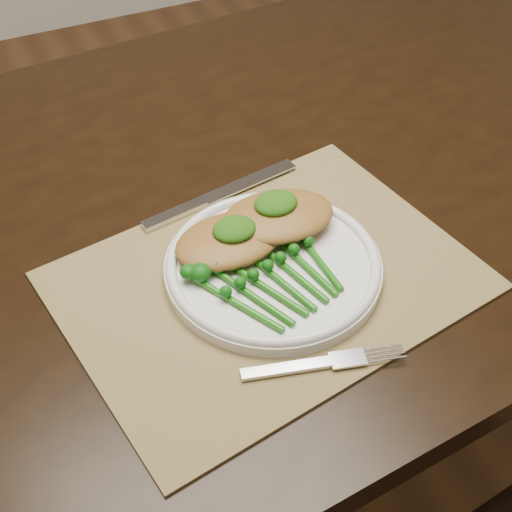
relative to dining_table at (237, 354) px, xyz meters
name	(u,v)px	position (x,y,z in m)	size (l,w,h in m)	color
floor	(257,419)	(0.08, 0.09, -0.38)	(4.00, 4.00, 0.00)	brown
dining_table	(237,354)	(0.00, 0.00, 0.00)	(1.67, 1.03, 0.75)	black
placemat	(268,281)	(-0.04, -0.18, 0.37)	(0.46, 0.34, 0.00)	olive
dinner_plate	(273,265)	(-0.02, -0.18, 0.39)	(0.26, 0.26, 0.02)	white
knife	(207,200)	(-0.05, -0.03, 0.38)	(0.23, 0.06, 0.01)	silver
fork	(334,361)	(-0.03, -0.32, 0.38)	(0.18, 0.06, 0.01)	silver
chicken_fillet_left	(230,240)	(-0.06, -0.13, 0.41)	(0.14, 0.09, 0.03)	olive
chicken_fillet_right	(278,216)	(0.01, -0.12, 0.41)	(0.14, 0.10, 0.03)	olive
pesto_dollop_left	(234,229)	(-0.05, -0.13, 0.42)	(0.05, 0.04, 0.02)	#174209
pesto_dollop_right	(276,203)	(0.01, -0.12, 0.43)	(0.05, 0.05, 0.02)	#174209
broccolini_bundle	(278,279)	(-0.03, -0.21, 0.40)	(0.18, 0.19, 0.04)	#155A0B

